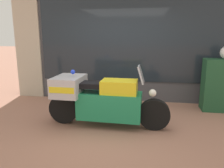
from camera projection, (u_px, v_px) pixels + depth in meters
ground_plane at (109, 125)px, 4.39m from camera, size 60.00×60.00×0.00m
shop_building at (109, 30)px, 5.96m from camera, size 6.08×0.55×3.79m
window_display at (132, 81)px, 6.19m from camera, size 4.88×0.30×2.12m
paramedic_motorcycle at (99, 98)px, 4.28m from camera, size 2.42×0.78×1.23m
utility_cabinet at (224, 85)px, 5.14m from camera, size 0.95×0.44×1.24m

